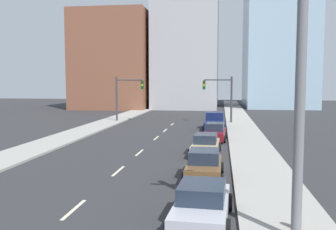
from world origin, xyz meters
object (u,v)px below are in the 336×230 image
sedan_maroon (215,132)px  utility_pole_right_near (301,82)px  traffic_signal_left (125,93)px  sedan_brown (204,166)px  traffic_signal_right (223,93)px  fire_hydrant (295,221)px  sedan_silver (202,204)px  pickup_truck_navy (214,123)px  sedan_tan (206,145)px

sedan_maroon → utility_pole_right_near: bearing=-79.0°
traffic_signal_left → sedan_brown: bearing=-67.1°
traffic_signal_right → sedan_brown: size_ratio=1.32×
traffic_signal_right → utility_pole_right_near: (2.16, -34.29, 1.41)m
fire_hydrant → sedan_silver: sedan_silver is taller
traffic_signal_left → utility_pole_right_near: bearing=-67.1°
utility_pole_right_near → fire_hydrant: utility_pole_right_near is taller
traffic_signal_right → fire_hydrant: bearing=-86.1°
sedan_maroon → traffic_signal_left: bearing=133.7°
pickup_truck_navy → traffic_signal_left: bearing=150.0°
traffic_signal_left → sedan_brown: (11.27, -26.74, -2.99)m
sedan_tan → sedan_brown: bearing=-86.2°
traffic_signal_left → sedan_tan: 23.12m
utility_pole_right_near → fire_hydrant: (0.14, 0.86, -4.68)m
sedan_silver → sedan_brown: 6.11m
sedan_brown → sedan_tan: bearing=92.3°
sedan_silver → sedan_tan: sedan_tan is taller
sedan_brown → sedan_maroon: (0.35, 13.17, -0.00)m
utility_pole_right_near → sedan_maroon: (-2.88, 20.72, -4.40)m
fire_hydrant → sedan_tan: 13.83m
sedan_brown → pickup_truck_navy: 20.44m
sedan_tan → sedan_maroon: (0.54, 6.50, 0.03)m
sedan_brown → sedan_maroon: 13.18m
fire_hydrant → traffic_signal_left: bearing=113.7°
utility_pole_right_near → sedan_tan: (-3.42, 14.22, -4.43)m
sedan_tan → utility_pole_right_near: bearing=-74.3°
sedan_tan → fire_hydrant: bearing=-72.9°
traffic_signal_right → sedan_silver: bearing=-91.5°
utility_pole_right_near → sedan_tan: 15.28m
sedan_silver → sedan_tan: size_ratio=0.98×
sedan_tan → sedan_maroon: size_ratio=1.06×
fire_hydrant → sedan_brown: 7.49m
traffic_signal_left → utility_pole_right_near: (14.50, -34.29, 1.41)m
traffic_signal_left → fire_hydrant: bearing=-66.3°
traffic_signal_left → sedan_silver: bearing=-70.8°
traffic_signal_left → sedan_maroon: bearing=-49.4°
sedan_maroon → traffic_signal_right: bearing=90.1°
traffic_signal_right → utility_pole_right_near: bearing=-86.4°
fire_hydrant → sedan_tan: (-3.56, 13.36, 0.25)m
sedan_silver → sedan_maroon: 19.28m
traffic_signal_left → traffic_signal_right: bearing=0.0°
pickup_truck_navy → sedan_maroon: bearing=-89.8°
sedan_silver → traffic_signal_left: bearing=112.1°
traffic_signal_right → sedan_silver: traffic_signal_right is taller
traffic_signal_right → sedan_brown: traffic_signal_right is taller
pickup_truck_navy → utility_pole_right_near: bearing=-84.9°
fire_hydrant → sedan_tan: sedan_tan is taller
sedan_tan → sedan_silver: bearing=-86.1°
traffic_signal_right → fire_hydrant: size_ratio=6.85×
fire_hydrant → traffic_signal_right: bearing=93.9°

